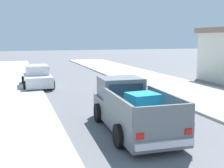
% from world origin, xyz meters
% --- Properties ---
extents(sidewalk_right, '(5.15, 60.00, 0.12)m').
position_xyz_m(sidewalk_right, '(5.67, 12.00, 0.06)').
color(sidewalk_right, beige).
rests_on(sidewalk_right, ground).
extents(curb_left, '(0.16, 60.00, 0.10)m').
position_xyz_m(curb_left, '(-4.50, 12.00, 0.05)').
color(curb_left, silver).
rests_on(curb_left, ground).
extents(curb_right, '(0.16, 60.00, 0.10)m').
position_xyz_m(curb_right, '(4.50, 12.00, 0.05)').
color(curb_right, silver).
rests_on(curb_right, ground).
extents(pickup_truck, '(2.40, 5.30, 1.80)m').
position_xyz_m(pickup_truck, '(-0.62, 7.89, 0.79)').
color(pickup_truck, slate).
rests_on(pickup_truck, ground).
extents(car_right_near, '(2.07, 4.28, 1.54)m').
position_xyz_m(car_right_near, '(-3.30, 18.87, 0.71)').
color(car_right_near, silver).
rests_on(car_right_near, ground).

